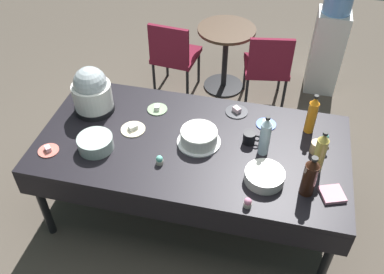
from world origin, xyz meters
The scene contains 25 objects.
ground centered at (0.00, 0.00, 0.00)m, with size 9.00×9.00×0.00m, color brown.
potluck_table centered at (0.00, 0.00, 0.69)m, with size 2.20×1.10×0.75m.
frosted_layer_cake centered at (0.05, 0.01, 0.80)m, with size 0.31×0.31×0.11m.
slow_cooker centered at (-0.82, 0.19, 0.92)m, with size 0.31×0.31×0.37m.
glass_salad_bowl centered at (-0.64, -0.21, 0.80)m, with size 0.25×0.25×0.10m, color #B2C6BC.
ceramic_snack_bowl centered at (0.54, -0.24, 0.79)m, with size 0.26×0.26×0.07m, color silver.
dessert_plate_charcoal centered at (0.26, 0.41, 0.76)m, with size 0.17×0.17×0.04m.
dessert_plate_coral centered at (-0.95, -0.32, 0.76)m, with size 0.15×0.15×0.04m.
dessert_plate_cream centered at (-0.45, 0.03, 0.76)m, with size 0.18×0.18×0.04m.
dessert_plate_cobalt centered at (0.49, 0.31, 0.76)m, with size 0.15×0.15×0.04m.
dessert_plate_sage centered at (-0.35, 0.30, 0.76)m, with size 0.16×0.16×0.04m.
cupcake_lemon centered at (0.46, -0.48, 0.78)m, with size 0.05×0.05×0.07m.
cupcake_berry centered at (-0.16, -0.25, 0.78)m, with size 0.05×0.05×0.07m.
cupcake_mint centered at (0.92, 0.23, 0.78)m, with size 0.05×0.05×0.07m.
soda_bottle_water centered at (0.50, 0.01, 0.90)m, with size 0.07×0.07×0.32m.
soda_bottle_ginger_ale centered at (0.86, -0.07, 0.91)m, with size 0.07×0.07×0.33m.
soda_bottle_cola centered at (0.80, -0.28, 0.89)m, with size 0.09×0.09×0.31m.
soda_bottle_orange_juice centered at (0.80, 0.32, 0.90)m, with size 0.07×0.07×0.32m.
coffee_mug_black centered at (0.40, 0.09, 0.79)m, with size 0.13×0.09×0.09m.
coffee_mug_tan centered at (0.86, 0.10, 0.79)m, with size 0.13×0.09×0.08m.
paper_napkin_stack centered at (0.96, -0.27, 0.76)m, with size 0.14×0.14×0.02m, color pink.
maroon_chair_left centered at (-0.56, 1.54, 0.49)m, with size 0.48×0.48×0.85m.
maroon_chair_right centered at (0.41, 1.54, 0.49)m, with size 0.51×0.51×0.85m.
round_cafe_table centered at (-0.05, 1.76, 0.50)m, with size 0.60×0.60×0.72m.
water_cooler centered at (0.99, 2.00, 0.59)m, with size 0.32×0.32×1.24m.
Camera 1 is at (0.50, -2.14, 2.81)m, focal length 39.63 mm.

